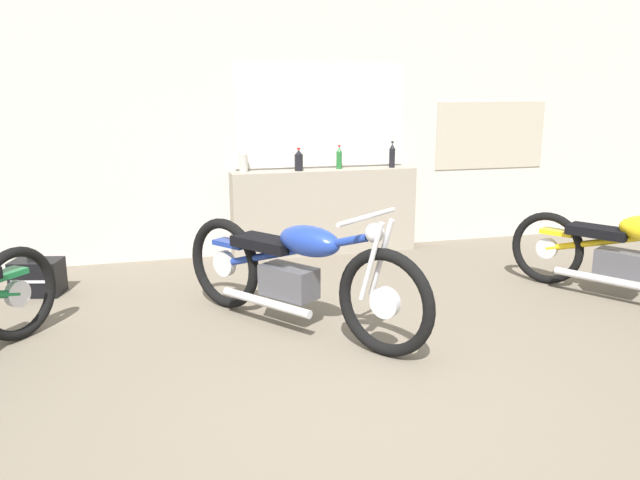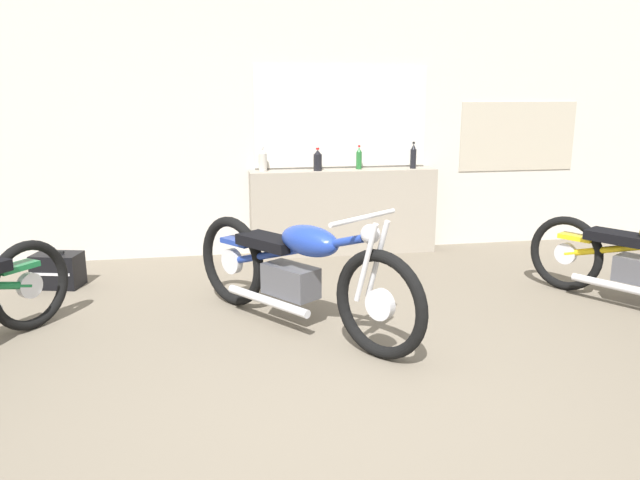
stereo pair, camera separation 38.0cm
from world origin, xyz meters
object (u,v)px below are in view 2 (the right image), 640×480
Objects in this scene: bottle_left_center at (318,161)px; bottle_right_center at (413,157)px; motorcycle_blue at (297,270)px; hard_case_black at (58,270)px; bottle_leftmost at (263,160)px; bottle_center at (359,159)px.

bottle_right_center reaches higher than bottle_left_center.
hard_case_black is at bearing 145.44° from motorcycle_blue.
bottle_leftmost is 1.61m from bottle_right_center.
bottle_right_center is at bearing 11.22° from hard_case_black.
bottle_right_center reaches higher than motorcycle_blue.
bottle_center is 3.16m from hard_case_black.
bottle_right_center is at bearing 53.05° from motorcycle_blue.
motorcycle_blue is at bearing -114.64° from bottle_center.
bottle_right_center is at bearing 0.07° from bottle_left_center.
bottle_leftmost is 1.02m from bottle_center.
hard_case_black is (-2.49, -0.70, -0.86)m from bottle_left_center.
bottle_center reaches higher than motorcycle_blue.
bottle_right_center is (1.61, -0.06, 0.01)m from bottle_leftmost.
bottle_leftmost is 2.24m from hard_case_black.
motorcycle_blue is at bearing -34.56° from hard_case_black.
bottle_center is at bearing 175.75° from bottle_right_center.
bottle_left_center is 0.84× the size of bottle_right_center.
motorcycle_blue is (0.05, -2.12, -0.57)m from bottle_leftmost.
bottle_leftmost is 0.14× the size of motorcycle_blue.
bottle_center is 0.14× the size of motorcycle_blue.
bottle_center is 0.89× the size of bottle_right_center.
bottle_right_center reaches higher than bottle_leftmost.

